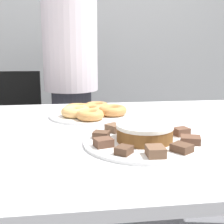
{
  "coord_description": "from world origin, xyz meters",
  "views": [
    {
      "loc": [
        -0.16,
        -1.07,
        1.07
      ],
      "look_at": [
        -0.01,
        0.04,
        0.83
      ],
      "focal_mm": 50.0,
      "sensor_mm": 36.0,
      "label": 1
    }
  ],
  "objects": [
    {
      "name": "donut_4",
      "position": [
        -0.08,
        0.14,
        0.8
      ],
      "size": [
        0.11,
        0.11,
        0.04
      ],
      "color": "#D18E4C",
      "rests_on": "plate_donuts"
    },
    {
      "name": "lamington_0",
      "position": [
        0.06,
        -0.3,
        0.79
      ],
      "size": [
        0.05,
        0.06,
        0.03
      ],
      "rotation": [
        0.0,
        0.0,
        4.69
      ],
      "color": "brown",
      "rests_on": "plate_cake"
    },
    {
      "name": "lamington_3",
      "position": [
        0.2,
        -0.12,
        0.79
      ],
      "size": [
        0.06,
        0.05,
        0.02
      ],
      "rotation": [
        0.0,
        0.0,
        6.57
      ],
      "color": "brown",
      "rests_on": "plate_cake"
    },
    {
      "name": "wall_back",
      "position": [
        0.0,
        1.64,
        1.3
      ],
      "size": [
        8.0,
        0.05,
        2.6
      ],
      "color": "#A8AAAD",
      "rests_on": "ground_plane"
    },
    {
      "name": "donut_0",
      "position": [
        -0.09,
        0.24,
        0.8
      ],
      "size": [
        0.12,
        0.12,
        0.03
      ],
      "color": "#D18E4C",
      "rests_on": "plate_donuts"
    },
    {
      "name": "lamington_4",
      "position": [
        0.15,
        -0.05,
        0.79
      ],
      "size": [
        0.06,
        0.06,
        0.03
      ],
      "rotation": [
        0.0,
        0.0,
        7.2
      ],
      "color": "brown",
      "rests_on": "plate_cake"
    },
    {
      "name": "office_chair_left",
      "position": [
        -0.56,
        0.9,
        0.43
      ],
      "size": [
        0.47,
        0.47,
        0.9
      ],
      "rotation": [
        0.0,
        0.0,
        -0.07
      ],
      "color": "black",
      "rests_on": "ground_plane"
    },
    {
      "name": "lamington_7",
      "position": [
        -0.07,
        -0.11,
        0.79
      ],
      "size": [
        0.06,
        0.06,
        0.02
      ],
      "rotation": [
        0.0,
        0.0,
        9.09
      ],
      "color": "#513828",
      "rests_on": "plate_cake"
    },
    {
      "name": "lamington_1",
      "position": [
        0.15,
        -0.27,
        0.79
      ],
      "size": [
        0.07,
        0.07,
        0.02
      ],
      "rotation": [
        0.0,
        0.0,
        5.32
      ],
      "color": "#513828",
      "rests_on": "plate_cake"
    },
    {
      "name": "plate_donuts",
      "position": [
        -0.09,
        0.24,
        0.77
      ],
      "size": [
        0.33,
        0.33,
        0.01
      ],
      "color": "white",
      "rests_on": "table"
    },
    {
      "name": "lamington_6",
      "position": [
        -0.01,
        -0.04,
        0.79
      ],
      "size": [
        0.07,
        0.07,
        0.03
      ],
      "rotation": [
        0.0,
        0.0,
        8.46
      ],
      "color": "brown",
      "rests_on": "plate_cake"
    },
    {
      "name": "lamington_5",
      "position": [
        0.07,
        -0.02,
        0.79
      ],
      "size": [
        0.04,
        0.05,
        0.03
      ],
      "rotation": [
        0.0,
        0.0,
        7.83
      ],
      "color": "brown",
      "rests_on": "plate_cake"
    },
    {
      "name": "donut_1",
      "position": [
        -0.04,
        0.32,
        0.79
      ],
      "size": [
        0.11,
        0.11,
        0.03
      ],
      "color": "#C68447",
      "rests_on": "plate_donuts"
    },
    {
      "name": "lamington_8",
      "position": [
        -0.07,
        -0.2,
        0.79
      ],
      "size": [
        0.06,
        0.06,
        0.02
      ],
      "rotation": [
        0.0,
        0.0,
        9.71
      ],
      "color": "brown",
      "rests_on": "plate_cake"
    },
    {
      "name": "lamington_9",
      "position": [
        -0.02,
        -0.27,
        0.79
      ],
      "size": [
        0.06,
        0.06,
        0.02
      ],
      "rotation": [
        0.0,
        0.0,
        10.34
      ],
      "color": "#513828",
      "rests_on": "plate_cake"
    },
    {
      "name": "donut_3",
      "position": [
        -0.14,
        0.21,
        0.8
      ],
      "size": [
        0.12,
        0.12,
        0.04
      ],
      "color": "#E5AD66",
      "rests_on": "plate_donuts"
    },
    {
      "name": "frosted_cake",
      "position": [
        0.07,
        -0.16,
        0.8
      ],
      "size": [
        0.18,
        0.18,
        0.05
      ],
      "color": "brown",
      "rests_on": "plate_cake"
    },
    {
      "name": "lamington_2",
      "position": [
        0.2,
        -0.21,
        0.79
      ],
      "size": [
        0.07,
        0.07,
        0.02
      ],
      "rotation": [
        0.0,
        0.0,
        5.94
      ],
      "color": "brown",
      "rests_on": "plate_cake"
    },
    {
      "name": "table",
      "position": [
        0.0,
        0.0,
        0.7
      ],
      "size": [
        1.89,
        1.08,
        0.77
      ],
      "color": "silver",
      "rests_on": "ground_plane"
    },
    {
      "name": "donut_2",
      "position": [
        -0.13,
        0.3,
        0.79
      ],
      "size": [
        0.12,
        0.12,
        0.03
      ],
      "color": "#D18E4C",
      "rests_on": "plate_donuts"
    },
    {
      "name": "plate_cake",
      "position": [
        0.07,
        -0.16,
        0.77
      ],
      "size": [
        0.38,
        0.38,
        0.01
      ],
      "color": "white",
      "rests_on": "table"
    },
    {
      "name": "donut_5",
      "position": [
        0.02,
        0.21,
        0.8
      ],
      "size": [
        0.12,
        0.12,
        0.04
      ],
      "color": "#C68447",
      "rests_on": "plate_donuts"
    },
    {
      "name": "person_standing",
      "position": [
        -0.15,
        0.87,
        0.85
      ],
      "size": [
        0.33,
        0.33,
        1.61
      ],
      "color": "#383842",
      "rests_on": "ground_plane"
    }
  ]
}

